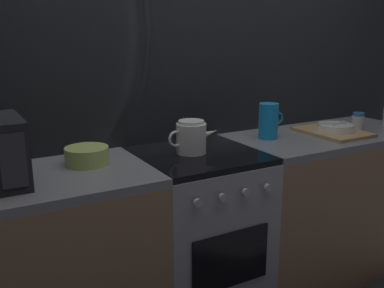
# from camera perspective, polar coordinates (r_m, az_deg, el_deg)

# --- Properties ---
(back_wall) EXTENTS (3.60, 0.05, 2.40)m
(back_wall) POSITION_cam_1_polar(r_m,az_deg,el_deg) (2.46, -2.99, 7.40)
(back_wall) COLOR gray
(back_wall) RESTS_ON ground_plane
(counter_left) EXTENTS (1.20, 0.60, 0.90)m
(counter_left) POSITION_cam_1_polar(r_m,az_deg,el_deg) (2.14, -21.34, -16.01)
(counter_left) COLOR #997251
(counter_left) RESTS_ON ground_plane
(stove_unit) EXTENTS (0.60, 0.63, 0.90)m
(stove_unit) POSITION_cam_1_polar(r_m,az_deg,el_deg) (2.40, 0.82, -11.56)
(stove_unit) COLOR #9E9EA3
(stove_unit) RESTS_ON ground_plane
(counter_right) EXTENTS (1.20, 0.60, 0.90)m
(counter_right) POSITION_cam_1_polar(r_m,az_deg,el_deg) (2.92, 16.34, -7.25)
(counter_right) COLOR #997251
(counter_right) RESTS_ON ground_plane
(kettle) EXTENTS (0.28, 0.15, 0.17)m
(kettle) POSITION_cam_1_polar(r_m,az_deg,el_deg) (2.21, -0.08, 0.89)
(kettle) COLOR white
(kettle) RESTS_ON stove_unit
(mixing_bowl) EXTENTS (0.20, 0.20, 0.08)m
(mixing_bowl) POSITION_cam_1_polar(r_m,az_deg,el_deg) (2.10, -13.31, -1.46)
(mixing_bowl) COLOR #B7D166
(mixing_bowl) RESTS_ON counter_left
(pitcher) EXTENTS (0.16, 0.11, 0.20)m
(pitcher) POSITION_cam_1_polar(r_m,az_deg,el_deg) (2.55, 9.81, 2.94)
(pitcher) COLOR #198CD8
(pitcher) RESTS_ON counter_right
(dish_pile) EXTENTS (0.30, 0.40, 0.07)m
(dish_pile) POSITION_cam_1_polar(r_m,az_deg,el_deg) (2.77, 17.70, 1.71)
(dish_pile) COLOR tan
(dish_pile) RESTS_ON counter_right
(spice_jar) EXTENTS (0.08, 0.08, 0.10)m
(spice_jar) POSITION_cam_1_polar(r_m,az_deg,el_deg) (2.94, 20.48, 2.76)
(spice_jar) COLOR silver
(spice_jar) RESTS_ON counter_right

